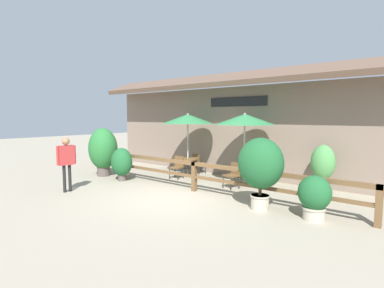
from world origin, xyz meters
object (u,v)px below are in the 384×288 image
object	(u,v)px
dining_table_near	(188,162)
chair_near_wallside	(198,162)
patio_umbrella_near	(188,119)
potted_plant_small_flowering	(122,163)
chair_near_streetside	(177,166)
dining_table_middle	(244,169)
potted_plant_entrance_palm	(103,150)
potted_plant_tall_tropical	(314,196)
patio_umbrella_middle	(245,119)
chair_middle_streetside	(233,174)
chair_middle_wallside	(252,169)
potted_plant_broad_leaf	(323,163)
pedestrian	(66,157)
potted_plant_corner_fern	(261,165)

from	to	relation	value
dining_table_near	chair_near_wallside	world-z (taller)	chair_near_wallside
patio_umbrella_near	potted_plant_small_flowering	xyz separation A→B (m)	(-1.38, -2.24, -1.63)
patio_umbrella_near	chair_near_streetside	xyz separation A→B (m)	(-0.02, -0.62, -1.83)
dining_table_middle	potted_plant_entrance_palm	size ratio (longest dim) A/B	0.43
chair_near_wallside	potted_plant_tall_tropical	size ratio (longest dim) A/B	0.82
chair_near_wallside	patio_umbrella_middle	xyz separation A→B (m)	(2.52, -0.61, 1.83)
dining_table_near	potted_plant_small_flowering	bearing A→B (deg)	-121.71
patio_umbrella_near	chair_middle_streetside	size ratio (longest dim) A/B	2.93
potted_plant_entrance_palm	chair_middle_streetside	bearing A→B (deg)	15.80
chair_middle_wallside	potted_plant_tall_tropical	xyz separation A→B (m)	(3.09, -2.80, 0.08)
chair_near_wallside	potted_plant_broad_leaf	bearing A→B (deg)	-170.40
chair_middle_streetside	chair_near_wallside	bearing A→B (deg)	167.23
patio_umbrella_near	potted_plant_small_flowering	bearing A→B (deg)	-121.71
patio_umbrella_middle	chair_middle_wallside	world-z (taller)	patio_umbrella_middle
dining_table_near	chair_middle_streetside	size ratio (longest dim) A/B	0.97
chair_near_wallside	potted_plant_small_flowering	xyz separation A→B (m)	(-1.42, -2.86, 0.20)
potted_plant_entrance_palm	pedestrian	world-z (taller)	potted_plant_entrance_palm
dining_table_near	potted_plant_corner_fern	distance (m)	4.84
chair_middle_wallside	potted_plant_entrance_palm	size ratio (longest dim) A/B	0.44
patio_umbrella_middle	chair_near_streetside	bearing A→B (deg)	-166.07
potted_plant_broad_leaf	pedestrian	size ratio (longest dim) A/B	0.87
chair_middle_wallside	potted_plant_broad_leaf	world-z (taller)	potted_plant_broad_leaf
potted_plant_small_flowering	potted_plant_entrance_palm	bearing A→B (deg)	174.95
patio_umbrella_middle	potted_plant_entrance_palm	size ratio (longest dim) A/B	1.30
patio_umbrella_middle	chair_middle_wallside	bearing A→B (deg)	93.28
dining_table_middle	chair_middle_wallside	distance (m)	0.66
patio_umbrella_near	potted_plant_tall_tropical	bearing A→B (deg)	-20.78
dining_table_middle	chair_middle_streetside	distance (m)	0.67
patio_umbrella_near	potted_plant_entrance_palm	distance (m)	3.66
potted_plant_entrance_palm	potted_plant_tall_tropical	bearing A→B (deg)	-0.07
patio_umbrella_middle	potted_plant_small_flowering	bearing A→B (deg)	-150.25
chair_middle_streetside	chair_middle_wallside	world-z (taller)	same
chair_near_wallside	potted_plant_small_flowering	bearing A→B (deg)	71.75
patio_umbrella_near	potted_plant_entrance_palm	xyz separation A→B (m)	(-2.72, -2.12, -1.24)
patio_umbrella_middle	potted_plant_corner_fern	distance (m)	3.03
patio_umbrella_near	potted_plant_tall_tropical	size ratio (longest dim) A/B	2.41
dining_table_near	chair_near_streetside	size ratio (longest dim) A/B	0.97
dining_table_middle	potted_plant_entrance_palm	world-z (taller)	potted_plant_entrance_palm
patio_umbrella_near	patio_umbrella_middle	bearing A→B (deg)	0.37
chair_near_wallside	potted_plant_tall_tropical	distance (m)	6.21
chair_near_streetside	pedestrian	distance (m)	4.07
potted_plant_tall_tropical	potted_plant_corner_fern	bearing A→B (deg)	-176.74
chair_near_wallside	pedestrian	world-z (taller)	pedestrian
patio_umbrella_middle	chair_middle_streetside	bearing A→B (deg)	-95.41
dining_table_middle	chair_middle_streetside	bearing A→B (deg)	-95.41
potted_plant_corner_fern	pedestrian	bearing A→B (deg)	-158.73
potted_plant_entrance_palm	potted_plant_tall_tropical	distance (m)	8.34
chair_near_wallside	patio_umbrella_middle	size ratio (longest dim) A/B	0.34
potted_plant_corner_fern	potted_plant_broad_leaf	distance (m)	3.05
chair_near_streetside	potted_plant_tall_tropical	size ratio (longest dim) A/B	0.82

